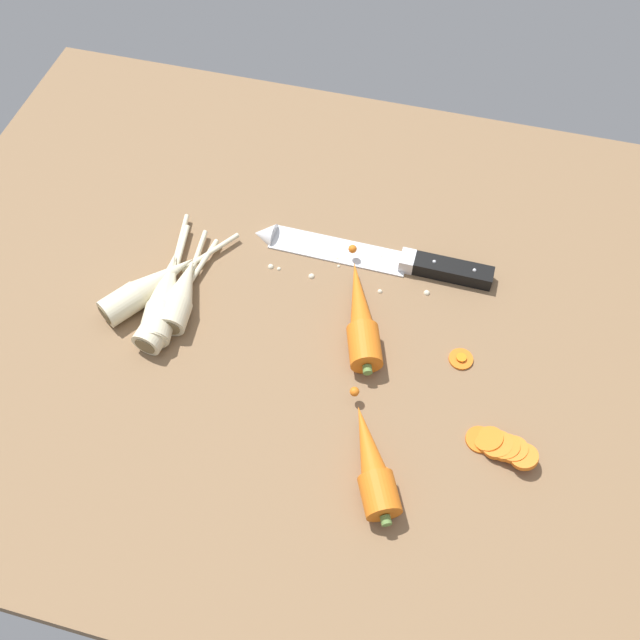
{
  "coord_description": "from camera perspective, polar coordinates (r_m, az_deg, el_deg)",
  "views": [
    {
      "loc": [
        12.93,
        -51.59,
        78.7
      ],
      "look_at": [
        0.0,
        -2.0,
        1.5
      ],
      "focal_mm": 39.4,
      "sensor_mm": 36.0,
      "label": 1
    }
  ],
  "objects": [
    {
      "name": "parsnip_mid_left",
      "position": [
        0.96,
        -12.44,
        1.7
      ],
      "size": [
        5.84,
        20.34,
        4.0
      ],
      "color": "beige",
      "rests_on": "ground_plane"
    },
    {
      "name": "whole_carrot",
      "position": [
        0.92,
        3.33,
        0.32
      ],
      "size": [
        9.13,
        19.77,
        4.2
      ],
      "color": "orange",
      "rests_on": "ground_plane"
    },
    {
      "name": "parsnip_front",
      "position": [
        0.98,
        -13.62,
        2.68
      ],
      "size": [
        14.28,
        19.61,
        4.0
      ],
      "color": "beige",
      "rests_on": "ground_plane"
    },
    {
      "name": "whole_carrot_second",
      "position": [
        0.83,
        4.24,
        -11.5
      ],
      "size": [
        9.54,
        16.02,
        4.2
      ],
      "color": "orange",
      "rests_on": "ground_plane"
    },
    {
      "name": "parsnip_mid_right",
      "position": [
        0.95,
        -12.11,
        0.94
      ],
      "size": [
        5.65,
        20.02,
        4.0
      ],
      "color": "beige",
      "rests_on": "ground_plane"
    },
    {
      "name": "chefs_knife",
      "position": [
        1.01,
        3.84,
        5.34
      ],
      "size": [
        34.75,
        4.73,
        4.18
      ],
      "color": "silver",
      "rests_on": "ground_plane"
    },
    {
      "name": "ground_plane",
      "position": [
        0.97,
        0.3,
        -0.19
      ],
      "size": [
        120.0,
        90.0,
        4.0
      ],
      "primitive_type": "cube",
      "color": "brown"
    },
    {
      "name": "parsnip_back",
      "position": [
        0.97,
        -12.54,
        1.97
      ],
      "size": [
        6.26,
        22.54,
        4.0
      ],
      "color": "beige",
      "rests_on": "ground_plane"
    },
    {
      "name": "parsnip_outer",
      "position": [
        0.96,
        -11.18,
        2.14
      ],
      "size": [
        4.81,
        17.7,
        4.0
      ],
      "color": "beige",
      "rests_on": "ground_plane"
    },
    {
      "name": "mince_crumbs",
      "position": [
        0.99,
        2.98,
        4.24
      ],
      "size": [
        24.35,
        7.68,
        0.87
      ],
      "color": "beige",
      "rests_on": "ground_plane"
    },
    {
      "name": "carrot_slice_stack",
      "position": [
        0.87,
        14.48,
        -9.88
      ],
      "size": [
        8.59,
        5.08,
        3.05
      ],
      "color": "orange",
      "rests_on": "ground_plane"
    },
    {
      "name": "carrot_slice_stray_mid",
      "position": [
        0.93,
        11.39,
        -3.07
      ],
      "size": [
        3.16,
        3.16,
        0.7
      ],
      "color": "orange",
      "rests_on": "ground_plane"
    },
    {
      "name": "carrot_slice_stray_near",
      "position": [
        0.84,
        4.68,
        -12.86
      ],
      "size": [
        4.05,
        4.05,
        0.7
      ],
      "color": "orange",
      "rests_on": "ground_plane"
    }
  ]
}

